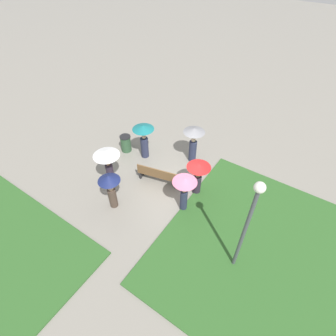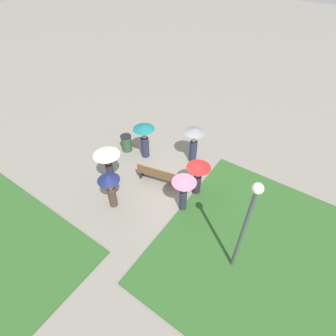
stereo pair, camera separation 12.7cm
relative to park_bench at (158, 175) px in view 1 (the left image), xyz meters
The scene contains 11 objects.
ground_plane 0.95m from the park_bench, 157.92° to the right, with size 90.00×90.00×0.00m, color gray.
lawn_patch_near 5.93m from the park_bench, behind, with size 8.23×7.81×0.06m.
park_bench is the anchor object (origin of this frame).
lamp_post 5.43m from the park_bench, 158.50° to the left, with size 0.32×0.32×4.18m.
trash_bin 2.96m from the park_bench, 19.30° to the right, with size 0.57×0.57×0.91m.
crowd_person_grey 2.46m from the park_bench, 103.00° to the right, with size 1.04×1.04×1.96m.
crowd_person_pink 2.09m from the park_bench, 159.20° to the left, with size 0.99×0.99×1.81m.
crowd_person_teal 2.19m from the park_bench, 34.81° to the right, with size 1.07×1.07×1.90m.
crowd_person_navy 2.46m from the park_bench, 70.94° to the left, with size 0.91×0.91×1.79m.
crowd_person_white 2.38m from the park_bench, 37.58° to the left, with size 1.15×1.15×1.98m.
crowd_person_red 1.98m from the park_bench, 165.75° to the right, with size 1.04×1.04×1.71m.
Camera 1 is at (-4.44, 7.19, 8.94)m, focal length 28.00 mm.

